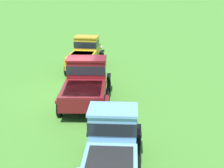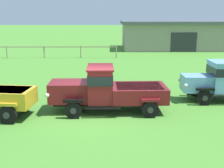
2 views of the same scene
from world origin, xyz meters
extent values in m
plane|color=#47842D|center=(0.00, 0.00, 0.00)|extent=(240.00, 240.00, 0.00)
cylinder|color=black|center=(-6.66, -0.47, 0.41)|extent=(0.83, 0.28, 0.82)
cylinder|color=#2D2D2D|center=(-6.67, -0.59, 0.41)|extent=(0.29, 0.06, 0.29)
cylinder|color=black|center=(-6.49, 1.19, 0.41)|extent=(0.83, 0.28, 0.82)
cylinder|color=#2D2D2D|center=(-6.48, 1.30, 0.41)|extent=(0.29, 0.06, 0.29)
cylinder|color=black|center=(-3.71, -0.78, 0.41)|extent=(0.83, 0.28, 0.82)
cylinder|color=#2D2D2D|center=(-3.72, -0.89, 0.41)|extent=(0.29, 0.06, 0.29)
cylinder|color=black|center=(-3.53, 0.88, 0.41)|extent=(0.83, 0.28, 0.82)
cylinder|color=#2D2D2D|center=(-3.52, 0.99, 0.41)|extent=(0.29, 0.06, 0.29)
cube|color=black|center=(-5.19, 0.21, 0.49)|extent=(4.42, 1.36, 0.12)
cube|color=gold|center=(-6.80, 0.38, 0.96)|extent=(1.61, 1.32, 0.82)
cube|color=silver|center=(-7.51, 0.45, 0.92)|extent=(0.15, 0.92, 0.61)
sphere|color=silver|center=(-7.59, -0.17, 0.98)|extent=(0.20, 0.20, 0.20)
sphere|color=silver|center=(-7.46, 1.08, 0.98)|extent=(0.20, 0.20, 0.20)
cube|color=black|center=(-6.66, -0.47, 0.87)|extent=(0.95, 0.30, 0.12)
cube|color=black|center=(-6.49, 1.19, 0.87)|extent=(0.95, 0.30, 0.12)
cube|color=gold|center=(-5.56, 0.25, 1.30)|extent=(1.13, 1.56, 1.50)
cube|color=black|center=(-5.56, 0.25, 1.64)|extent=(1.17, 1.60, 0.42)
cube|color=gold|center=(-5.56, 0.25, 2.09)|extent=(1.24, 1.64, 0.08)
cube|color=black|center=(-5.55, -0.57, 0.47)|extent=(1.39, 0.28, 0.05)
cube|color=black|center=(-5.38, 1.05, 0.47)|extent=(1.39, 0.28, 0.05)
cube|color=gold|center=(-3.96, 0.09, 0.92)|extent=(2.39, 1.76, 0.75)
cube|color=black|center=(-3.96, 0.09, 1.27)|extent=(2.01, 1.49, 0.06)
cube|color=gold|center=(-3.71, -0.78, 0.87)|extent=(0.91, 0.29, 0.12)
cube|color=gold|center=(-3.53, 0.88, 0.87)|extent=(0.91, 0.29, 0.12)
cylinder|color=black|center=(-1.00, -0.17, 0.39)|extent=(0.78, 0.19, 0.77)
cylinder|color=#2D2D2D|center=(-1.00, -0.27, 0.39)|extent=(0.27, 0.04, 0.27)
cylinder|color=black|center=(-1.05, 1.96, 0.39)|extent=(0.78, 0.19, 0.77)
cylinder|color=#2D2D2D|center=(-1.05, 2.06, 0.39)|extent=(0.27, 0.04, 0.27)
cylinder|color=black|center=(2.42, -0.10, 0.39)|extent=(0.78, 0.19, 0.77)
cylinder|color=#2D2D2D|center=(2.43, -0.20, 0.39)|extent=(0.27, 0.04, 0.27)
cylinder|color=black|center=(2.38, 2.03, 0.39)|extent=(0.78, 0.19, 0.77)
cylinder|color=#2D2D2D|center=(2.38, 2.13, 0.39)|extent=(0.27, 0.04, 0.27)
cube|color=black|center=(0.54, 0.93, 0.47)|extent=(5.10, 1.28, 0.12)
cube|color=maroon|center=(-1.30, 0.89, 0.98)|extent=(1.87, 1.53, 0.91)
cube|color=silver|center=(-2.19, 0.87, 0.94)|extent=(0.09, 1.17, 0.69)
sphere|color=silver|center=(-2.18, 0.07, 1.01)|extent=(0.20, 0.20, 0.20)
sphere|color=silver|center=(-2.22, 1.66, 1.01)|extent=(0.20, 0.20, 0.20)
cube|color=black|center=(-1.00, -0.17, 0.82)|extent=(0.89, 0.22, 0.12)
cube|color=black|center=(-1.05, 1.96, 0.82)|extent=(0.89, 0.22, 0.12)
cube|color=maroon|center=(0.18, 0.92, 1.31)|extent=(1.15, 1.90, 1.56)
cube|color=black|center=(0.18, 0.92, 1.66)|extent=(1.20, 1.94, 0.44)
cube|color=maroon|center=(0.18, 0.92, 2.13)|extent=(1.26, 1.98, 0.08)
cube|color=black|center=(0.31, -0.12, 0.45)|extent=(1.56, 0.17, 0.05)
cube|color=black|center=(0.26, 1.96, 0.45)|extent=(1.56, 0.17, 0.05)
cube|color=maroon|center=(2.02, 0.96, 0.88)|extent=(2.61, 2.01, 0.70)
cube|color=black|center=(2.02, 0.96, 1.20)|extent=(2.19, 1.71, 0.06)
cube|color=maroon|center=(2.42, -0.10, 0.82)|extent=(0.85, 0.22, 0.12)
cube|color=maroon|center=(2.38, 2.03, 0.82)|extent=(0.85, 0.22, 0.12)
cylinder|color=black|center=(5.44, 1.65, 0.40)|extent=(0.80, 0.15, 0.80)
cylinder|color=#2D2D2D|center=(5.44, 1.57, 0.40)|extent=(0.28, 0.03, 0.28)
cylinder|color=black|center=(5.47, 3.37, 0.40)|extent=(0.80, 0.15, 0.80)
cylinder|color=#2D2D2D|center=(5.47, 3.46, 0.40)|extent=(0.28, 0.03, 0.28)
cube|color=black|center=(6.86, 2.49, 0.48)|extent=(4.38, 1.01, 0.12)
cube|color=#70A3D1|center=(5.23, 2.52, 0.97)|extent=(1.50, 1.23, 0.85)
cube|color=silver|center=(4.52, 2.53, 0.92)|extent=(0.07, 0.95, 0.64)
sphere|color=silver|center=(4.50, 1.88, 0.99)|extent=(0.20, 0.20, 0.20)
sphere|color=silver|center=(4.52, 3.17, 0.99)|extent=(0.20, 0.20, 0.20)
cube|color=black|center=(5.44, 1.65, 0.85)|extent=(0.92, 0.21, 0.12)
cube|color=black|center=(5.47, 3.37, 0.85)|extent=(0.92, 0.21, 0.12)
cube|color=#70A3D1|center=(6.52, 2.50, 1.30)|extent=(1.10, 1.53, 1.53)
cube|color=black|center=(6.52, 2.50, 1.65)|extent=(1.15, 1.57, 0.43)
cube|color=#70A3D1|center=(6.52, 2.50, 2.11)|extent=(1.21, 1.60, 0.08)
cube|color=black|center=(6.61, 1.65, 0.46)|extent=(1.52, 0.16, 0.05)
cube|color=black|center=(6.64, 3.34, 0.46)|extent=(1.52, 0.16, 0.05)
cube|color=black|center=(8.14, 2.47, 1.17)|extent=(1.85, 1.37, 0.06)
camera|label=1|loc=(16.59, 2.92, 6.40)|focal=55.00mm
camera|label=2|loc=(0.61, -11.98, 4.50)|focal=45.00mm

